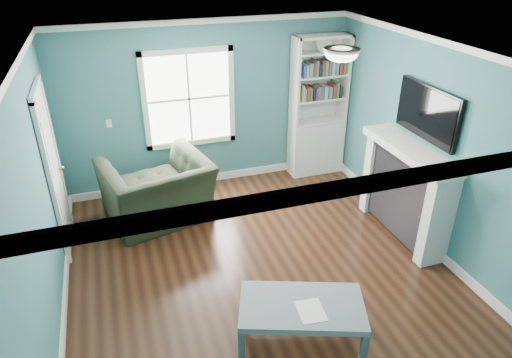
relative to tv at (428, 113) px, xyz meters
name	(u,v)px	position (x,y,z in m)	size (l,w,h in m)	color
floor	(261,272)	(-2.20, -0.20, -1.72)	(5.00, 5.00, 0.00)	black
room_walls	(261,154)	(-2.20, -0.20, -0.14)	(5.00, 5.00, 5.00)	teal
trim	(261,183)	(-2.20, -0.20, -0.49)	(4.50, 5.00, 2.60)	white
window	(189,99)	(-2.50, 2.29, -0.27)	(1.40, 0.06, 1.50)	white
bookshelf	(317,120)	(-0.43, 2.10, -0.80)	(0.90, 0.35, 2.31)	silver
fireplace	(405,192)	(-0.12, 0.00, -1.09)	(0.44, 1.58, 1.30)	black
tv	(428,113)	(0.00, 0.00, 0.00)	(0.06, 1.10, 0.65)	black
door	(53,170)	(-4.42, 1.20, -0.65)	(0.12, 0.98, 2.17)	silver
ceiling_fixture	(341,53)	(-1.30, -0.10, 0.82)	(0.38, 0.38, 0.15)	white
light_switch	(109,123)	(-3.70, 2.28, -0.52)	(0.08, 0.01, 0.12)	white
recliner	(156,181)	(-3.19, 1.40, -1.12)	(1.39, 0.90, 1.21)	black
coffee_table	(302,309)	(-2.15, -1.29, -1.34)	(1.37, 1.04, 0.44)	#464C54
paper_sheet	(311,311)	(-2.11, -1.40, -1.28)	(0.25, 0.31, 0.00)	white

